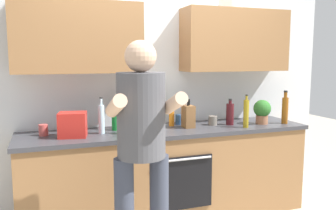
# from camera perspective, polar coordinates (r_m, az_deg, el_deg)

# --- Properties ---
(back_wall_unit) EXTENTS (4.00, 0.38, 2.50)m
(back_wall_unit) POSITION_cam_1_polar(r_m,az_deg,el_deg) (3.64, -1.44, 6.18)
(back_wall_unit) COLOR silver
(back_wall_unit) RESTS_ON ground
(counter) EXTENTS (2.84, 0.67, 0.90)m
(counter) POSITION_cam_1_polar(r_m,az_deg,el_deg) (3.57, 0.09, -10.96)
(counter) COLOR olive
(counter) RESTS_ON ground
(person_standing) EXTENTS (0.49, 0.45, 1.71)m
(person_standing) POSITION_cam_1_polar(r_m,az_deg,el_deg) (2.48, -4.31, -5.77)
(person_standing) COLOR #383D4C
(person_standing) RESTS_ON ground
(bottle_juice) EXTENTS (0.05, 0.05, 0.23)m
(bottle_juice) POSITION_cam_1_polar(r_m,az_deg,el_deg) (3.58, 0.58, -2.07)
(bottle_juice) COLOR orange
(bottle_juice) RESTS_ON counter
(bottle_oil) EXTENTS (0.05, 0.05, 0.33)m
(bottle_oil) POSITION_cam_1_polar(r_m,az_deg,el_deg) (3.58, 12.55, -1.30)
(bottle_oil) COLOR olive
(bottle_oil) RESTS_ON counter
(bottle_soda) EXTENTS (0.08, 0.08, 0.21)m
(bottle_soda) POSITION_cam_1_polar(r_m,az_deg,el_deg) (3.41, -8.46, -2.67)
(bottle_soda) COLOR #198C33
(bottle_soda) RESTS_ON counter
(bottle_wine) EXTENTS (0.08, 0.08, 0.27)m
(bottle_wine) POSITION_cam_1_polar(r_m,az_deg,el_deg) (3.69, 10.02, -1.42)
(bottle_wine) COLOR #471419
(bottle_wine) RESTS_ON counter
(bottle_water) EXTENTS (0.06, 0.06, 0.34)m
(bottle_water) POSITION_cam_1_polar(r_m,az_deg,el_deg) (3.27, -10.75, -2.16)
(bottle_water) COLOR silver
(bottle_water) RESTS_ON counter
(bottle_soy) EXTENTS (0.07, 0.07, 0.25)m
(bottle_soy) POSITION_cam_1_polar(r_m,az_deg,el_deg) (3.22, -6.33, -2.87)
(bottle_soy) COLOR black
(bottle_soy) RESTS_ON counter
(bottle_syrup) EXTENTS (0.07, 0.07, 0.35)m
(bottle_syrup) POSITION_cam_1_polar(r_m,az_deg,el_deg) (3.91, 18.44, -0.68)
(bottle_syrup) COLOR #8C4C14
(bottle_syrup) RESTS_ON counter
(bottle_vinegar) EXTENTS (0.07, 0.07, 0.35)m
(bottle_vinegar) POSITION_cam_1_polar(r_m,az_deg,el_deg) (3.49, -7.44, -1.34)
(bottle_vinegar) COLOR brown
(bottle_vinegar) RESTS_ON counter
(cup_tea) EXTENTS (0.08, 0.08, 0.10)m
(cup_tea) POSITION_cam_1_polar(r_m,az_deg,el_deg) (3.68, 1.85, -2.34)
(cup_tea) COLOR #33598C
(cup_tea) RESTS_ON counter
(cup_stoneware) EXTENTS (0.09, 0.09, 0.09)m
(cup_stoneware) POSITION_cam_1_polar(r_m,az_deg,el_deg) (3.67, 7.28, -2.51)
(cup_stoneware) COLOR slate
(cup_stoneware) RESTS_ON counter
(cup_ceramic) EXTENTS (0.08, 0.08, 0.10)m
(cup_ceramic) POSITION_cam_1_polar(r_m,az_deg,el_deg) (3.33, -19.57, -3.86)
(cup_ceramic) COLOR #BF4C47
(cup_ceramic) RESTS_ON counter
(knife_block) EXTENTS (0.10, 0.14, 0.28)m
(knife_block) POSITION_cam_1_polar(r_m,az_deg,el_deg) (3.50, 3.33, -1.86)
(knife_block) COLOR brown
(knife_block) RESTS_ON counter
(potted_herb) EXTENTS (0.18, 0.18, 0.25)m
(potted_herb) POSITION_cam_1_polar(r_m,az_deg,el_deg) (3.82, 15.02, -0.88)
(potted_herb) COLOR #9E6647
(potted_herb) RESTS_ON counter
(grocery_bag_rice) EXTENTS (0.28, 0.21, 0.22)m
(grocery_bag_rice) POSITION_cam_1_polar(r_m,az_deg,el_deg) (3.46, -3.17, -1.96)
(grocery_bag_rice) COLOR beige
(grocery_bag_rice) RESTS_ON counter
(grocery_bag_crisps) EXTENTS (0.27, 0.24, 0.22)m
(grocery_bag_crisps) POSITION_cam_1_polar(r_m,az_deg,el_deg) (3.19, -15.21, -3.09)
(grocery_bag_crisps) COLOR red
(grocery_bag_crisps) RESTS_ON counter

